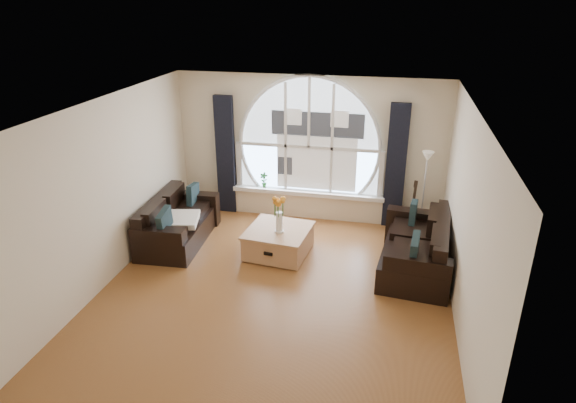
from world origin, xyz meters
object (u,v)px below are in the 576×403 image
object	(u,v)px
sofa_right	(415,246)
guitar	(413,207)
vase_flowers	(279,210)
potted_plant	(264,180)
floor_lamp	(423,196)
sofa_left	(178,220)
coffee_chest	(279,240)

from	to	relation	value
sofa_right	guitar	size ratio (longest dim) A/B	1.77
vase_flowers	potted_plant	size ratio (longest dim) A/B	2.36
potted_plant	guitar	bearing A→B (deg)	-6.24
guitar	potted_plant	distance (m)	2.84
vase_flowers	sofa_right	bearing A→B (deg)	1.89
guitar	floor_lamp	bearing A→B (deg)	-31.80
vase_flowers	floor_lamp	distance (m)	2.56
sofa_right	potted_plant	world-z (taller)	potted_plant
guitar	potted_plant	bearing A→B (deg)	-172.16
sofa_left	coffee_chest	xyz separation A→B (m)	(1.80, -0.07, -0.16)
vase_flowers	guitar	size ratio (longest dim) A/B	0.66
sofa_left	vase_flowers	distance (m)	1.89
sofa_left	sofa_right	world-z (taller)	sofa_right
sofa_right	floor_lamp	bearing A→B (deg)	90.10
vase_flowers	guitar	distance (m)	2.52
sofa_right	guitar	xyz separation A→B (m)	(-0.03, 1.25, 0.13)
sofa_right	potted_plant	distance (m)	3.26
sofa_left	potted_plant	bearing A→B (deg)	48.95
floor_lamp	potted_plant	bearing A→B (deg)	171.24
sofa_right	potted_plant	size ratio (longest dim) A/B	6.32
vase_flowers	guitar	bearing A→B (deg)	31.82
sofa_right	coffee_chest	distance (m)	2.20
sofa_right	guitar	world-z (taller)	guitar
vase_flowers	floor_lamp	xyz separation A→B (m)	(2.27, 1.17, -0.04)
sofa_left	vase_flowers	world-z (taller)	vase_flowers
coffee_chest	guitar	bearing A→B (deg)	35.67
sofa_left	vase_flowers	xyz separation A→B (m)	(1.83, -0.16, 0.44)
coffee_chest	sofa_left	bearing A→B (deg)	-176.02
sofa_left	coffee_chest	world-z (taller)	sofa_left
coffee_chest	floor_lamp	size ratio (longest dim) A/B	0.62
vase_flowers	floor_lamp	size ratio (longest dim) A/B	0.44
floor_lamp	guitar	bearing A→B (deg)	134.12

